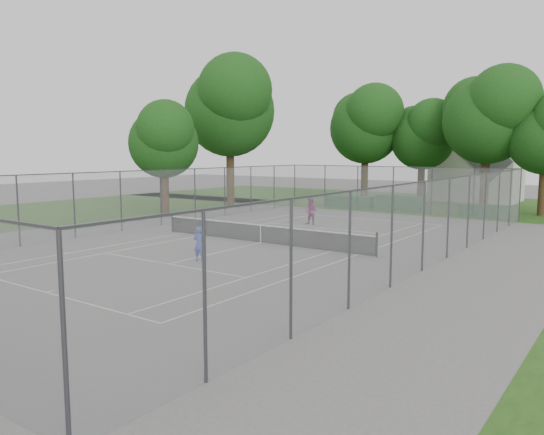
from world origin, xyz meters
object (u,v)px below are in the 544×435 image
Objects in this scene: tennis_net at (261,233)px; girl_player at (199,244)px; house at (477,161)px; woman_player at (311,211)px.

girl_player reaches higher than tennis_net.
house is 23.82m from woman_player.
girl_player is (-1.99, -35.78, -3.00)m from house.
house reaches higher than tennis_net.
girl_player is at bearing -82.92° from woman_player.
house is at bearing 77.79° from woman_player.
house is 5.37× the size of woman_player.
woman_player reaches higher than tennis_net.
house reaches higher than woman_player.
tennis_net is at bearing -81.36° from woman_player.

